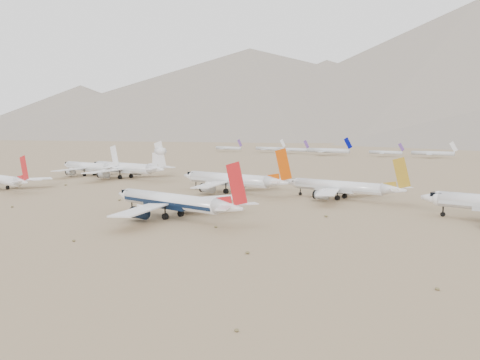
# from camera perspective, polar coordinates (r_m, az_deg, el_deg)

# --- Properties ---
(ground) EXTENTS (7000.00, 7000.00, 0.00)m
(ground) POSITION_cam_1_polar(r_m,az_deg,el_deg) (129.15, -11.55, -4.46)
(ground) COLOR olive
(ground) RESTS_ON ground
(main_airliner) EXTENTS (45.53, 44.47, 16.07)m
(main_airliner) POSITION_cam_1_polar(r_m,az_deg,el_deg) (125.20, -7.98, -2.67)
(main_airliner) COLOR white
(main_airliner) RESTS_ON ground
(second_airliner) EXTENTS (40.67, 39.75, 14.42)m
(second_airliner) POSITION_cam_1_polar(r_m,az_deg,el_deg) (206.58, -27.06, -0.01)
(second_airliner) COLOR white
(second_airliner) RESTS_ON ground
(row2_gold_tail) EXTENTS (42.57, 41.64, 15.16)m
(row2_gold_tail) POSITION_cam_1_polar(r_m,az_deg,el_deg) (162.44, 12.41, -0.86)
(row2_gold_tail) COLOR white
(row2_gold_tail) RESTS_ON ground
(row2_orange_tail) EXTENTS (48.90, 47.83, 17.44)m
(row2_orange_tail) POSITION_cam_1_polar(r_m,az_deg,el_deg) (175.73, -0.92, -0.00)
(row2_orange_tail) COLOR white
(row2_orange_tail) RESTS_ON ground
(row2_white_trijet) EXTENTS (53.41, 52.20, 18.93)m
(row2_white_trijet) POSITION_cam_1_polar(r_m,az_deg,el_deg) (235.57, -13.60, 1.47)
(row2_white_trijet) COLOR white
(row2_white_trijet) RESTS_ON ground
(row2_white_twin) EXTENTS (46.15, 45.16, 16.49)m
(row2_white_twin) POSITION_cam_1_polar(r_m,az_deg,el_deg) (256.84, -17.85, 1.52)
(row2_white_twin) COLOR white
(row2_white_twin) RESTS_ON ground
(desert_scrub) EXTENTS (261.14, 121.67, 0.63)m
(desert_scrub) POSITION_cam_1_polar(r_m,az_deg,el_deg) (107.40, -20.62, -6.66)
(desert_scrub) COLOR brown
(desert_scrub) RESTS_ON ground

